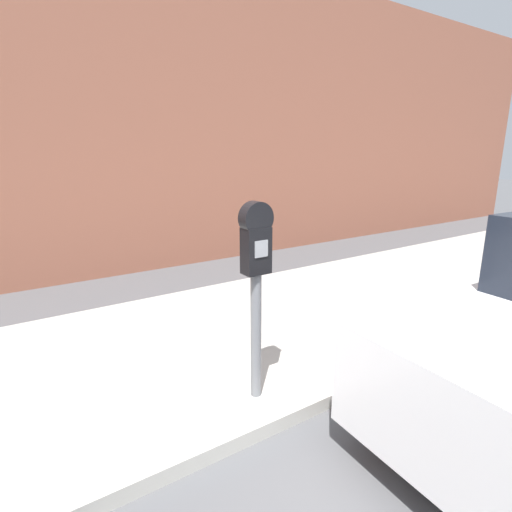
{
  "coord_description": "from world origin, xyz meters",
  "views": [
    {
      "loc": [
        -0.98,
        -1.09,
        1.89
      ],
      "look_at": [
        0.48,
        1.13,
        1.2
      ],
      "focal_mm": 28.0,
      "sensor_mm": 36.0,
      "label": 1
    }
  ],
  "objects": [
    {
      "name": "parking_meter",
      "position": [
        0.48,
        1.13,
        1.09
      ],
      "size": [
        0.23,
        0.13,
        1.46
      ],
      "color": "slate",
      "rests_on": "sidewalk"
    },
    {
      "name": "building_facade",
      "position": [
        0.0,
        5.29,
        2.46
      ],
      "size": [
        24.0,
        0.3,
        4.92
      ],
      "color": "#935642",
      "rests_on": "ground_plane"
    },
    {
      "name": "sidewalk",
      "position": [
        0.0,
        2.2,
        0.06
      ],
      "size": [
        24.0,
        2.8,
        0.11
      ],
      "color": "#ADAAA3",
      "rests_on": "ground_plane"
    }
  ]
}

